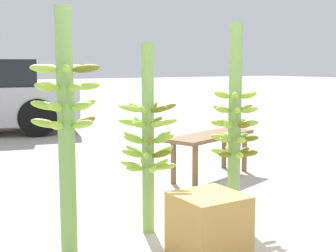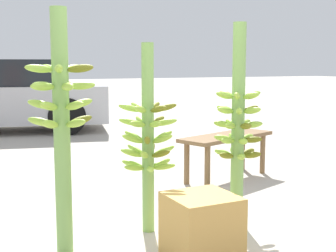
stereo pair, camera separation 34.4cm
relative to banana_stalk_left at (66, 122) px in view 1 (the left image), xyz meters
The scene contains 6 objects.
ground_plane 1.14m from the banana_stalk_left, 26.95° to the right, with size 80.00×80.00×0.00m, color #B2AA9E.
banana_stalk_left is the anchor object (origin of this frame).
banana_stalk_center 0.71m from the banana_stalk_left, 10.38° to the left, with size 0.45×0.45×1.44m.
banana_stalk_right 1.39m from the banana_stalk_left, ahead, with size 0.39×0.39×1.60m.
market_bench 2.56m from the banana_stalk_left, 30.65° to the left, with size 1.30×0.78×0.50m.
produce_crate 1.16m from the banana_stalk_left, 32.48° to the right, with size 0.43×0.43×0.43m.
Camera 1 is at (-1.65, -2.58, 1.27)m, focal length 50.00 mm.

